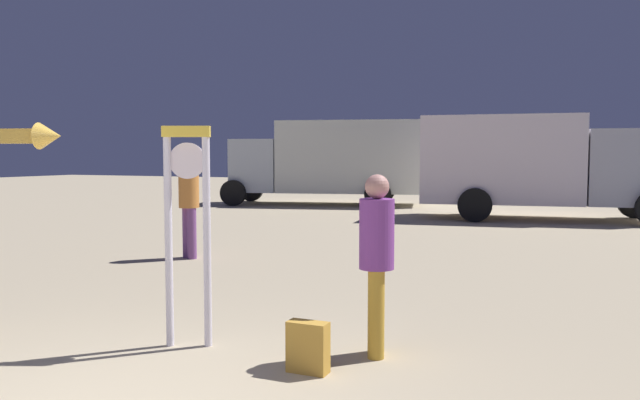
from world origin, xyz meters
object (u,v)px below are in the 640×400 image
(person_distant, at_px, (189,200))
(box_truck_near, at_px, (529,163))
(person_near_clock, at_px, (377,255))
(standing_clock, at_px, (188,215))
(box_truck_far, at_px, (332,159))
(arrow_sign, at_px, (0,182))
(backpack, at_px, (308,347))

(person_distant, relative_size, box_truck_near, 0.28)
(person_near_clock, bearing_deg, standing_clock, -166.15)
(person_distant, bearing_deg, person_near_clock, -38.98)
(person_distant, height_order, box_truck_near, box_truck_near)
(person_distant, relative_size, box_truck_far, 0.25)
(box_truck_near, xyz_separation_m, box_truck_far, (-6.94, 2.60, 0.05))
(box_truck_near, bearing_deg, arrow_sign, -104.50)
(standing_clock, bearing_deg, backpack, -9.03)
(arrow_sign, height_order, person_near_clock, arrow_sign)
(standing_clock, xyz_separation_m, person_distant, (-2.91, 4.13, -0.21))
(standing_clock, bearing_deg, person_distant, 125.14)
(standing_clock, height_order, arrow_sign, arrow_sign)
(backpack, relative_size, box_truck_far, 0.06)
(backpack, distance_m, person_distant, 6.10)
(backpack, distance_m, box_truck_far, 17.41)
(standing_clock, distance_m, box_truck_near, 13.44)
(backpack, bearing_deg, standing_clock, 170.97)
(standing_clock, xyz_separation_m, box_truck_far, (-5.11, 15.91, 0.40))
(standing_clock, distance_m, box_truck_far, 16.72)
(arrow_sign, xyz_separation_m, person_near_clock, (3.43, 0.95, -0.61))
(arrow_sign, bearing_deg, person_distant, 103.97)
(standing_clock, height_order, person_distant, standing_clock)
(standing_clock, xyz_separation_m, person_near_clock, (1.68, 0.42, -0.33))
(standing_clock, relative_size, person_distant, 1.13)
(arrow_sign, distance_m, box_truck_far, 16.79)
(person_near_clock, distance_m, box_truck_near, 12.92)
(standing_clock, relative_size, box_truck_near, 0.31)
(person_distant, bearing_deg, arrow_sign, -76.03)
(person_distant, bearing_deg, backpack, -45.81)
(box_truck_far, bearing_deg, standing_clock, -72.21)
(person_distant, height_order, box_truck_far, box_truck_far)
(backpack, height_order, box_truck_near, box_truck_near)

